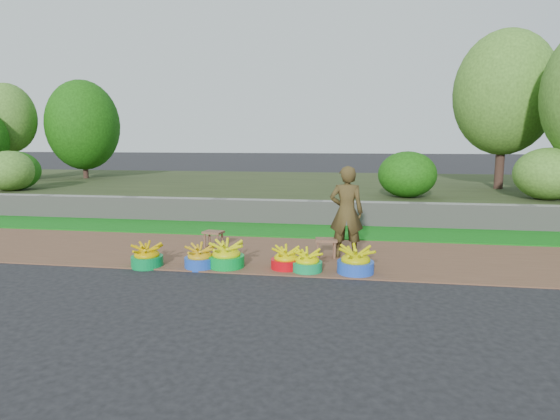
% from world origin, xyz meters
% --- Properties ---
extents(ground_plane, '(120.00, 120.00, 0.00)m').
position_xyz_m(ground_plane, '(0.00, 0.00, 0.00)').
color(ground_plane, black).
rests_on(ground_plane, ground).
extents(dirt_shoulder, '(80.00, 2.50, 0.02)m').
position_xyz_m(dirt_shoulder, '(0.00, 1.25, 0.01)').
color(dirt_shoulder, brown).
rests_on(dirt_shoulder, ground).
extents(grass_verge, '(80.00, 1.50, 0.04)m').
position_xyz_m(grass_verge, '(0.00, 3.25, 0.02)').
color(grass_verge, '#106B13').
rests_on(grass_verge, ground).
extents(retaining_wall, '(80.00, 0.35, 0.55)m').
position_xyz_m(retaining_wall, '(0.00, 4.10, 0.28)').
color(retaining_wall, gray).
rests_on(retaining_wall, ground).
extents(earth_bank, '(80.00, 10.00, 0.50)m').
position_xyz_m(earth_bank, '(0.00, 9.00, 0.25)').
color(earth_bank, '#2D381B').
rests_on(earth_bank, ground).
extents(vegetation, '(35.37, 7.17, 4.46)m').
position_xyz_m(vegetation, '(2.41, 7.23, 2.61)').
color(vegetation, '#37231C').
rests_on(vegetation, earth_bank).
extents(basin_a, '(0.48, 0.48, 0.35)m').
position_xyz_m(basin_a, '(-2.21, 0.16, 0.16)').
color(basin_a, '#027F37').
rests_on(basin_a, ground).
extents(basin_b, '(0.47, 0.47, 0.35)m').
position_xyz_m(basin_b, '(-1.39, 0.23, 0.16)').
color(basin_b, '#1C45B2').
rests_on(basin_b, ground).
extents(basin_c, '(0.54, 0.54, 0.40)m').
position_xyz_m(basin_c, '(-1.00, 0.30, 0.18)').
color(basin_c, '#00922C').
rests_on(basin_c, ground).
extents(basin_d, '(0.45, 0.45, 0.34)m').
position_xyz_m(basin_d, '(-0.10, 0.36, 0.15)').
color(basin_d, '#C1060E').
rests_on(basin_d, ground).
extents(basin_e, '(0.44, 0.44, 0.33)m').
position_xyz_m(basin_e, '(0.22, 0.27, 0.15)').
color(basin_e, '#0E8A48').
rests_on(basin_e, ground).
extents(basin_f, '(0.53, 0.53, 0.39)m').
position_xyz_m(basin_f, '(0.91, 0.29, 0.18)').
color(basin_f, blue).
rests_on(basin_f, ground).
extents(stool_left, '(0.37, 0.31, 0.29)m').
position_xyz_m(stool_left, '(-1.57, 1.49, 0.25)').
color(stool_left, brown).
rests_on(stool_left, dirt_shoulder).
extents(stool_right, '(0.37, 0.30, 0.31)m').
position_xyz_m(stool_right, '(0.44, 1.11, 0.26)').
color(stool_right, brown).
rests_on(stool_right, dirt_shoulder).
extents(vendor_woman, '(0.54, 0.36, 1.48)m').
position_xyz_m(vendor_woman, '(0.75, 1.18, 0.76)').
color(vendor_woman, black).
rests_on(vendor_woman, dirt_shoulder).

